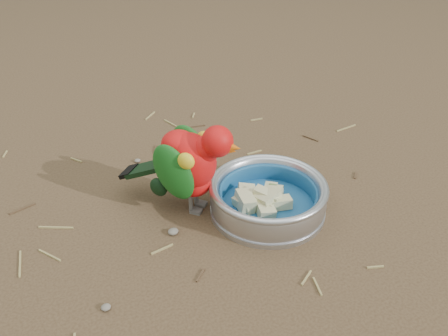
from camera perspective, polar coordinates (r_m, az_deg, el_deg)
ground at (r=0.92m, az=0.70°, el=-5.01°), size 60.00×60.00×0.00m
food_bowl at (r=0.92m, az=4.98°, el=-4.58°), size 0.21×0.21×0.02m
bowl_wall at (r=0.91m, az=5.07°, el=-3.07°), size 0.21×0.21×0.04m
fruit_wedges at (r=0.91m, az=5.05°, el=-3.43°), size 0.13×0.13×0.03m
lory_parrot at (r=0.89m, az=-3.89°, el=-0.04°), size 0.21×0.23×0.17m
ground_debris at (r=0.93m, az=-2.40°, el=-4.73°), size 0.90×0.80×0.01m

